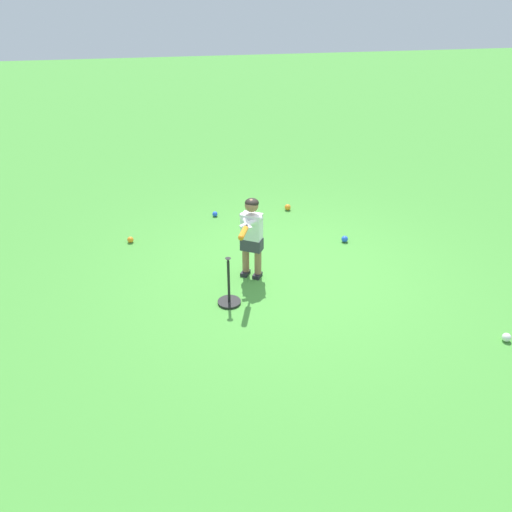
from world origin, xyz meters
The scene contains 8 objects.
ground_plane centered at (0.00, 0.00, 0.00)m, with size 40.00×40.00×0.00m, color #479338.
child_batter centered at (0.52, 0.02, 0.65)m, with size 0.42×0.76×1.08m.
play_ball_midfield centered at (-1.00, -0.70, 0.05)m, with size 0.10×0.10×0.10m, color blue.
play_ball_center_lawn centered at (2.11, -1.25, 0.05)m, with size 0.09×0.09×0.09m, color orange.
play_ball_far_left centered at (-0.44, -1.98, 0.05)m, with size 0.10×0.10×0.10m, color orange.
play_ball_near_batter centered at (0.78, -1.94, 0.04)m, with size 0.09×0.09×0.09m, color blue.
play_ball_behind_batter centered at (-1.96, 1.85, 0.05)m, with size 0.10×0.10×0.10m, color white.
batting_tee centered at (0.89, 0.59, 0.10)m, with size 0.28×0.28×0.62m.
Camera 1 is at (1.51, 5.75, 3.52)m, focal length 36.33 mm.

